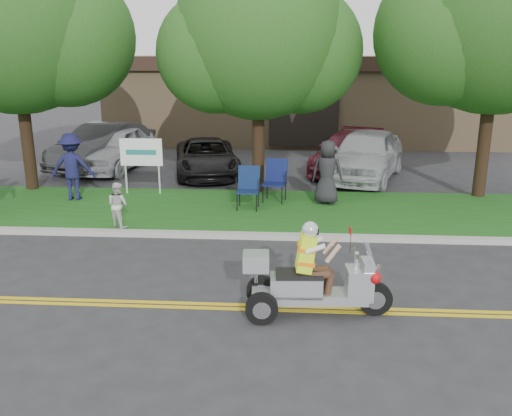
# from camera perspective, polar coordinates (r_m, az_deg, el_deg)

# --- Properties ---
(ground) EXTENTS (120.00, 120.00, 0.00)m
(ground) POSITION_cam_1_polar(r_m,az_deg,el_deg) (9.85, -5.31, -8.95)
(ground) COLOR #28282B
(ground) RESTS_ON ground
(centerline_near) EXTENTS (60.00, 0.10, 0.01)m
(centerline_near) POSITION_cam_1_polar(r_m,az_deg,el_deg) (9.33, -5.87, -10.41)
(centerline_near) COLOR gold
(centerline_near) RESTS_ON ground
(centerline_far) EXTENTS (60.00, 0.10, 0.01)m
(centerline_far) POSITION_cam_1_polar(r_m,az_deg,el_deg) (9.48, -5.71, -9.98)
(centerline_far) COLOR gold
(centerline_far) RESTS_ON ground
(curb) EXTENTS (60.00, 0.25, 0.12)m
(curb) POSITION_cam_1_polar(r_m,az_deg,el_deg) (12.63, -3.18, -2.88)
(curb) COLOR #A8A89E
(curb) RESTS_ON ground
(grass_verge) EXTENTS (60.00, 4.00, 0.10)m
(grass_verge) POSITION_cam_1_polar(r_m,az_deg,el_deg) (14.67, -2.19, -0.18)
(grass_verge) COLOR #194E14
(grass_verge) RESTS_ON ground
(commercial_building) EXTENTS (18.00, 8.20, 4.00)m
(commercial_building) POSITION_cam_1_polar(r_m,az_deg,el_deg) (27.88, 4.91, 11.58)
(commercial_building) COLOR #9E7F5B
(commercial_building) RESTS_ON ground
(tree_left) EXTENTS (6.62, 5.40, 7.78)m
(tree_left) POSITION_cam_1_polar(r_m,az_deg,el_deg) (17.73, -23.89, 17.00)
(tree_left) COLOR #332114
(tree_left) RESTS_ON ground
(tree_mid) EXTENTS (5.88, 4.80, 7.05)m
(tree_mid) POSITION_cam_1_polar(r_m,az_deg,el_deg) (16.07, 0.47, 17.05)
(tree_mid) COLOR #332114
(tree_mid) RESTS_ON ground
(tree_right) EXTENTS (6.86, 5.60, 8.07)m
(tree_right) POSITION_cam_1_polar(r_m,az_deg,el_deg) (16.82, 24.35, 17.68)
(tree_right) COLOR #332114
(tree_right) RESTS_ON ground
(business_sign) EXTENTS (1.25, 0.06, 1.75)m
(business_sign) POSITION_cam_1_polar(r_m,az_deg,el_deg) (16.28, -11.97, 5.45)
(business_sign) COLOR silver
(business_sign) RESTS_ON ground
(trike_scooter) EXTENTS (2.45, 0.84, 1.60)m
(trike_scooter) POSITION_cam_1_polar(r_m,az_deg,el_deg) (8.90, 5.77, -7.84)
(trike_scooter) COLOR black
(trike_scooter) RESTS_ON ground
(lawn_chair_a) EXTENTS (0.62, 0.64, 1.13)m
(lawn_chair_a) POSITION_cam_1_polar(r_m,az_deg,el_deg) (14.53, -0.80, 2.46)
(lawn_chair_a) COLOR black
(lawn_chair_a) RESTS_ON grass_verge
(lawn_chair_b) EXTENTS (0.73, 0.75, 1.18)m
(lawn_chair_b) POSITION_cam_1_polar(r_m,az_deg,el_deg) (15.28, 2.07, 3.23)
(lawn_chair_b) COLOR black
(lawn_chair_b) RESTS_ON grass_verge
(spectator_chair_a) EXTENTS (1.29, 0.82, 1.89)m
(spectator_chair_a) POSITION_cam_1_polar(r_m,az_deg,el_deg) (16.19, -18.76, 4.14)
(spectator_chair_a) COLOR #16173F
(spectator_chair_a) RESTS_ON grass_verge
(spectator_chair_b) EXTENTS (0.99, 0.77, 1.78)m
(spectator_chair_b) POSITION_cam_1_polar(r_m,az_deg,el_deg) (15.02, 7.51, 3.77)
(spectator_chair_b) COLOR black
(spectator_chair_b) RESTS_ON grass_verge
(child_right) EXTENTS (0.67, 0.62, 1.10)m
(child_right) POSITION_cam_1_polar(r_m,az_deg,el_deg) (13.35, -14.33, 0.34)
(child_right) COLOR silver
(child_right) RESTS_ON grass_verge
(parked_car_far_left) EXTENTS (2.39, 4.79, 1.57)m
(parked_car_far_left) POSITION_cam_1_polar(r_m,az_deg,el_deg) (20.60, -14.72, 6.11)
(parked_car_far_left) COLOR #9D9FA4
(parked_car_far_left) RESTS_ON ground
(parked_car_left) EXTENTS (2.96, 5.21, 1.62)m
(parked_car_left) POSITION_cam_1_polar(r_m,az_deg,el_deg) (21.04, -15.77, 6.31)
(parked_car_left) COLOR #27272A
(parked_car_left) RESTS_ON ground
(parked_car_mid) EXTENTS (2.96, 4.83, 1.25)m
(parked_car_mid) POSITION_cam_1_polar(r_m,az_deg,el_deg) (19.09, -5.24, 5.33)
(parked_car_mid) COLOR black
(parked_car_mid) RESTS_ON ground
(parked_car_right) EXTENTS (3.42, 5.10, 1.37)m
(parked_car_right) POSITION_cam_1_polar(r_m,az_deg,el_deg) (19.91, 9.68, 5.79)
(parked_car_right) COLOR #51131E
(parked_car_right) RESTS_ON ground
(parked_car_far_right) EXTENTS (3.51, 5.35, 1.69)m
(parked_car_far_right) POSITION_cam_1_polar(r_m,az_deg,el_deg) (18.73, 11.48, 5.56)
(parked_car_far_right) COLOR #ABAFB3
(parked_car_far_right) RESTS_ON ground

